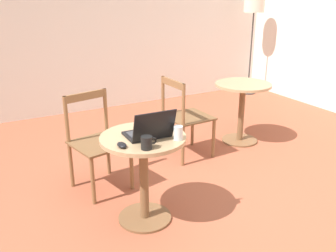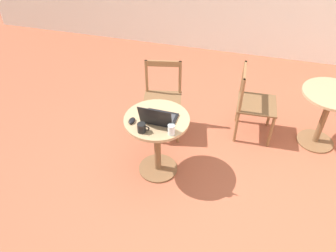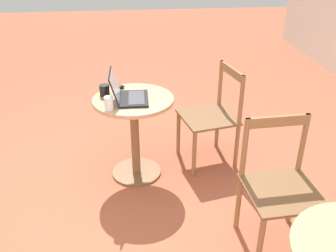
{
  "view_description": "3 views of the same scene",
  "coord_description": "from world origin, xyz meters",
  "px_view_note": "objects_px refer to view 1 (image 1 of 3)",
  "views": [
    {
      "loc": [
        -1.56,
        -2.18,
        1.76
      ],
      "look_at": [
        -0.16,
        0.38,
        0.68
      ],
      "focal_mm": 40.0,
      "sensor_mm": 36.0,
      "label": 1
    },
    {
      "loc": [
        0.28,
        -2.2,
        2.71
      ],
      "look_at": [
        -0.39,
        0.27,
        0.57
      ],
      "focal_mm": 35.0,
      "sensor_mm": 36.0,
      "label": 2
    },
    {
      "loc": [
        2.27,
        0.15,
        1.91
      ],
      "look_at": [
        -0.18,
        0.43,
        0.61
      ],
      "focal_mm": 40.0,
      "sensor_mm": 36.0,
      "label": 3
    }
  ],
  "objects_px": {
    "floor_lamp": "(254,11)",
    "mouse": "(122,145)",
    "cafe_table_mid": "(242,100)",
    "chair_mid_left": "(185,117)",
    "cafe_table_near": "(144,161)",
    "mug": "(147,143)",
    "laptop": "(149,131)",
    "chair_near_back": "(97,142)",
    "drinking_glass": "(178,133)"
  },
  "relations": [
    {
      "from": "laptop",
      "to": "mouse",
      "type": "relative_size",
      "value": 3.3
    },
    {
      "from": "floor_lamp",
      "to": "laptop",
      "type": "xyz_separation_m",
      "value": [
        -3.24,
        -2.67,
        -0.63
      ]
    },
    {
      "from": "cafe_table_near",
      "to": "chair_mid_left",
      "type": "distance_m",
      "value": 1.28
    },
    {
      "from": "cafe_table_near",
      "to": "cafe_table_mid",
      "type": "height_order",
      "value": "same"
    },
    {
      "from": "chair_mid_left",
      "to": "drinking_glass",
      "type": "distance_m",
      "value": 1.33
    },
    {
      "from": "cafe_table_near",
      "to": "floor_lamp",
      "type": "height_order",
      "value": "floor_lamp"
    },
    {
      "from": "cafe_table_near",
      "to": "floor_lamp",
      "type": "bearing_deg",
      "value": 38.76
    },
    {
      "from": "mug",
      "to": "laptop",
      "type": "bearing_deg",
      "value": 60.04
    },
    {
      "from": "chair_near_back",
      "to": "chair_mid_left",
      "type": "bearing_deg",
      "value": 10.98
    },
    {
      "from": "chair_mid_left",
      "to": "cafe_table_near",
      "type": "bearing_deg",
      "value": -135.48
    },
    {
      "from": "floor_lamp",
      "to": "mouse",
      "type": "bearing_deg",
      "value": -141.82
    },
    {
      "from": "cafe_table_near",
      "to": "mug",
      "type": "distance_m",
      "value": 0.34
    },
    {
      "from": "mug",
      "to": "chair_mid_left",
      "type": "bearing_deg",
      "value": 48.72
    },
    {
      "from": "cafe_table_near",
      "to": "chair_near_back",
      "type": "relative_size",
      "value": 0.82
    },
    {
      "from": "mug",
      "to": "floor_lamp",
      "type": "bearing_deg",
      "value": 40.45
    },
    {
      "from": "cafe_table_mid",
      "to": "mug",
      "type": "xyz_separation_m",
      "value": [
        -1.79,
        -1.16,
        0.25
      ]
    },
    {
      "from": "floor_lamp",
      "to": "laptop",
      "type": "bearing_deg",
      "value": -140.52
    },
    {
      "from": "drinking_glass",
      "to": "mouse",
      "type": "bearing_deg",
      "value": 170.69
    },
    {
      "from": "cafe_table_mid",
      "to": "mug",
      "type": "distance_m",
      "value": 2.15
    },
    {
      "from": "chair_mid_left",
      "to": "cafe_table_mid",
      "type": "bearing_deg",
      "value": 2.78
    },
    {
      "from": "laptop",
      "to": "mouse",
      "type": "xyz_separation_m",
      "value": [
        -0.25,
        -0.07,
        -0.03
      ]
    },
    {
      "from": "cafe_table_mid",
      "to": "chair_mid_left",
      "type": "xyz_separation_m",
      "value": [
        -0.81,
        -0.04,
        -0.07
      ]
    },
    {
      "from": "laptop",
      "to": "mug",
      "type": "height_order",
      "value": "laptop"
    },
    {
      "from": "chair_mid_left",
      "to": "mouse",
      "type": "distance_m",
      "value": 1.54
    },
    {
      "from": "cafe_table_mid",
      "to": "drinking_glass",
      "type": "relative_size",
      "value": 6.91
    },
    {
      "from": "cafe_table_near",
      "to": "floor_lamp",
      "type": "distance_m",
      "value": 4.29
    },
    {
      "from": "cafe_table_near",
      "to": "mouse",
      "type": "bearing_deg",
      "value": -151.84
    },
    {
      "from": "cafe_table_near",
      "to": "chair_mid_left",
      "type": "xyz_separation_m",
      "value": [
        0.91,
        0.9,
        -0.07
      ]
    },
    {
      "from": "mouse",
      "to": "cafe_table_mid",
      "type": "bearing_deg",
      "value": 28.47
    },
    {
      "from": "chair_mid_left",
      "to": "drinking_glass",
      "type": "relative_size",
      "value": 8.45
    },
    {
      "from": "chair_near_back",
      "to": "mouse",
      "type": "bearing_deg",
      "value": -95.1
    },
    {
      "from": "laptop",
      "to": "mouse",
      "type": "height_order",
      "value": "laptop"
    },
    {
      "from": "drinking_glass",
      "to": "floor_lamp",
      "type": "bearing_deg",
      "value": 42.42
    },
    {
      "from": "cafe_table_near",
      "to": "cafe_table_mid",
      "type": "relative_size",
      "value": 1.0
    },
    {
      "from": "cafe_table_mid",
      "to": "laptop",
      "type": "height_order",
      "value": "laptop"
    },
    {
      "from": "chair_near_back",
      "to": "floor_lamp",
      "type": "distance_m",
      "value": 4.04
    },
    {
      "from": "floor_lamp",
      "to": "mouse",
      "type": "height_order",
      "value": "floor_lamp"
    },
    {
      "from": "chair_near_back",
      "to": "mug",
      "type": "distance_m",
      "value": 0.97
    },
    {
      "from": "cafe_table_near",
      "to": "drinking_glass",
      "type": "bearing_deg",
      "value": -42.83
    },
    {
      "from": "mug",
      "to": "drinking_glass",
      "type": "relative_size",
      "value": 1.13
    },
    {
      "from": "cafe_table_mid",
      "to": "chair_near_back",
      "type": "height_order",
      "value": "chair_near_back"
    },
    {
      "from": "chair_near_back",
      "to": "cafe_table_mid",
      "type": "bearing_deg",
      "value": 7.45
    },
    {
      "from": "chair_mid_left",
      "to": "mug",
      "type": "bearing_deg",
      "value": -131.28
    },
    {
      "from": "cafe_table_near",
      "to": "laptop",
      "type": "relative_size",
      "value": 2.18
    },
    {
      "from": "mouse",
      "to": "chair_mid_left",
      "type": "bearing_deg",
      "value": 41.92
    },
    {
      "from": "floor_lamp",
      "to": "mug",
      "type": "height_order",
      "value": "floor_lamp"
    },
    {
      "from": "mug",
      "to": "cafe_table_mid",
      "type": "bearing_deg",
      "value": 32.89
    },
    {
      "from": "cafe_table_mid",
      "to": "chair_mid_left",
      "type": "relative_size",
      "value": 0.82
    },
    {
      "from": "chair_near_back",
      "to": "chair_mid_left",
      "type": "xyz_separation_m",
      "value": [
        1.05,
        0.2,
        0.0
      ]
    },
    {
      "from": "chair_mid_left",
      "to": "mug",
      "type": "relative_size",
      "value": 7.48
    }
  ]
}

